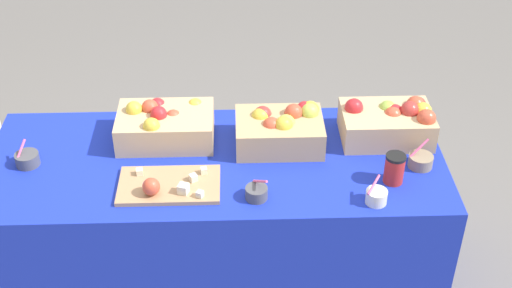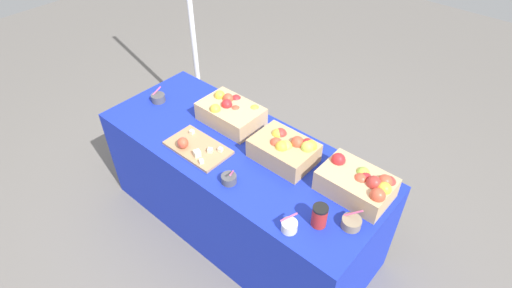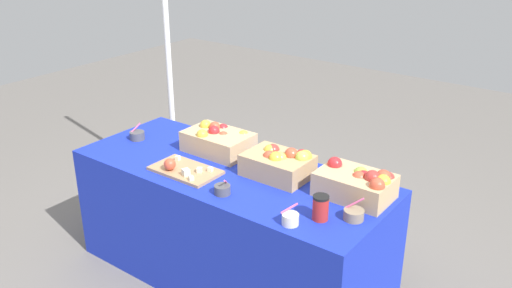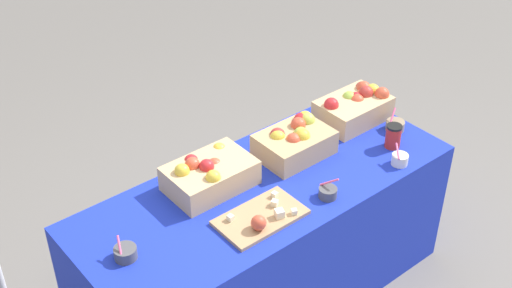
{
  "view_description": "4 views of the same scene",
  "coord_description": "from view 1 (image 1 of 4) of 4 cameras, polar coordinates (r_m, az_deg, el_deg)",
  "views": [
    {
      "loc": [
        0.09,
        -2.32,
        2.46
      ],
      "look_at": [
        0.17,
        -0.03,
        0.84
      ],
      "focal_mm": 48.93,
      "sensor_mm": 36.0,
      "label": 1
    },
    {
      "loc": [
        1.32,
        -1.35,
        2.39
      ],
      "look_at": [
        0.13,
        0.01,
        0.84
      ],
      "focal_mm": 28.56,
      "sensor_mm": 36.0,
      "label": 2
    },
    {
      "loc": [
        1.84,
        -2.2,
        2.11
      ],
      "look_at": [
        0.2,
        -0.01,
        0.95
      ],
      "focal_mm": 38.59,
      "sensor_mm": 36.0,
      "label": 3
    },
    {
      "loc": [
        -1.65,
        -1.93,
        2.73
      ],
      "look_at": [
        -0.04,
        0.02,
        0.98
      ],
      "focal_mm": 47.53,
      "sensor_mm": 36.0,
      "label": 4
    }
  ],
  "objects": [
    {
      "name": "ground_plane",
      "position": [
        3.38,
        -2.91,
        -11.36
      ],
      "size": [
        10.0,
        10.0,
        0.0
      ],
      "primitive_type": "plane",
      "color": "slate"
    },
    {
      "name": "table",
      "position": [
        3.12,
        -3.11,
        -6.71
      ],
      "size": [
        1.9,
        0.76,
        0.74
      ],
      "primitive_type": "cube",
      "color": "#192DB7",
      "rests_on": "ground_plane"
    },
    {
      "name": "sample_bowl_extra",
      "position": [
        2.67,
        0.05,
        -4.0
      ],
      "size": [
        0.09,
        0.09,
        0.1
      ],
      "color": "#4C4C51",
      "rests_on": "table"
    },
    {
      "name": "coffee_cup",
      "position": [
        2.78,
        11.25,
        -1.98
      ],
      "size": [
        0.08,
        0.08,
        0.13
      ],
      "color": "red",
      "rests_on": "table"
    },
    {
      "name": "sample_bowl_near",
      "position": [
        2.69,
        9.81,
        -4.24
      ],
      "size": [
        0.08,
        0.09,
        0.1
      ],
      "color": "silver",
      "rests_on": "table"
    },
    {
      "name": "apple_crate_middle",
      "position": [
        2.94,
        2.08,
        1.3
      ],
      "size": [
        0.37,
        0.26,
        0.17
      ],
      "color": "tan",
      "rests_on": "table"
    },
    {
      "name": "sample_bowl_far",
      "position": [
        2.99,
        -18.19,
        -1.18
      ],
      "size": [
        0.1,
        0.1,
        0.1
      ],
      "color": "#4C4C51",
      "rests_on": "table"
    },
    {
      "name": "cutting_board_front",
      "position": [
        2.74,
        -7.26,
        -3.36
      ],
      "size": [
        0.4,
        0.23,
        0.09
      ],
      "color": "tan",
      "rests_on": "table"
    },
    {
      "name": "apple_crate_left",
      "position": [
        3.03,
        10.96,
        1.87
      ],
      "size": [
        0.38,
        0.26,
        0.18
      ],
      "color": "tan",
      "rests_on": "table"
    },
    {
      "name": "sample_bowl_mid",
      "position": [
        2.91,
        13.3,
        -1.34
      ],
      "size": [
        0.1,
        0.1,
        0.11
      ],
      "color": "gray",
      "rests_on": "table"
    },
    {
      "name": "apple_crate_right",
      "position": [
        2.99,
        -7.46,
        1.59
      ],
      "size": [
        0.41,
        0.27,
        0.17
      ],
      "color": "tan",
      "rests_on": "table"
    }
  ]
}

